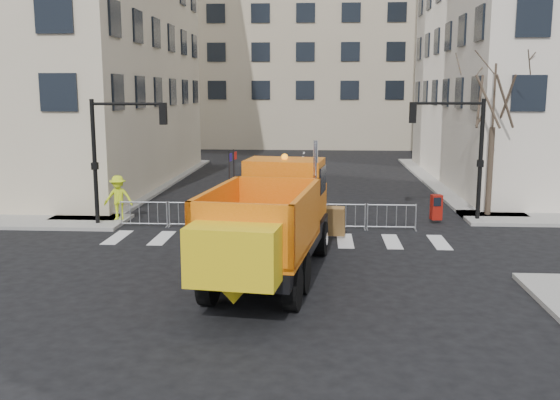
# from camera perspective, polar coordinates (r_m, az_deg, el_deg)

# --- Properties ---
(ground) EXTENTS (120.00, 120.00, 0.00)m
(ground) POSITION_cam_1_polar(r_m,az_deg,el_deg) (19.05, -0.97, -7.56)
(ground) COLOR black
(ground) RESTS_ON ground
(sidewalk_back) EXTENTS (64.00, 5.00, 0.15)m
(sidewalk_back) POSITION_cam_1_polar(r_m,az_deg,el_deg) (27.24, 0.47, -2.03)
(sidewalk_back) COLOR gray
(sidewalk_back) RESTS_ON ground
(building_far) EXTENTS (30.00, 18.00, 24.00)m
(building_far) POSITION_cam_1_polar(r_m,az_deg,el_deg) (70.40, 2.53, 15.05)
(building_far) COLOR tan
(building_far) RESTS_ON ground
(traffic_light_left) EXTENTS (0.18, 0.18, 5.40)m
(traffic_light_left) POSITION_cam_1_polar(r_m,az_deg,el_deg) (27.47, -16.58, 3.20)
(traffic_light_left) COLOR black
(traffic_light_left) RESTS_ON ground
(traffic_light_right) EXTENTS (0.18, 0.18, 5.40)m
(traffic_light_right) POSITION_cam_1_polar(r_m,az_deg,el_deg) (28.65, 17.85, 3.40)
(traffic_light_right) COLOR black
(traffic_light_right) RESTS_ON ground
(crowd_barriers) EXTENTS (12.60, 0.60, 1.10)m
(crowd_barriers) POSITION_cam_1_polar(r_m,az_deg,el_deg) (26.32, -1.27, -1.40)
(crowd_barriers) COLOR #9EA0A5
(crowd_barriers) RESTS_ON ground
(street_tree) EXTENTS (3.00, 3.00, 7.50)m
(street_tree) POSITION_cam_1_polar(r_m,az_deg,el_deg) (29.70, 18.81, 5.60)
(street_tree) COLOR #382B21
(street_tree) RESTS_ON ground
(plow_truck) EXTENTS (4.37, 11.06, 4.18)m
(plow_truck) POSITION_cam_1_polar(r_m,az_deg,el_deg) (18.93, -0.89, -1.85)
(plow_truck) COLOR black
(plow_truck) RESTS_ON ground
(cop_a) EXTENTS (0.77, 0.58, 1.93)m
(cop_a) POSITION_cam_1_polar(r_m,az_deg,el_deg) (24.35, 3.67, -1.36)
(cop_a) COLOR black
(cop_a) RESTS_ON ground
(cop_b) EXTENTS (1.00, 0.79, 2.02)m
(cop_b) POSITION_cam_1_polar(r_m,az_deg,el_deg) (24.80, 1.31, -1.03)
(cop_b) COLOR black
(cop_b) RESTS_ON ground
(cop_c) EXTENTS (0.91, 1.02, 1.66)m
(cop_c) POSITION_cam_1_polar(r_m,az_deg,el_deg) (24.07, 1.39, -1.80)
(cop_c) COLOR black
(cop_c) RESTS_ON ground
(worker) EXTENTS (1.29, 0.78, 1.95)m
(worker) POSITION_cam_1_polar(r_m,az_deg,el_deg) (28.18, -14.57, 0.22)
(worker) COLOR #DBF71D
(worker) RESTS_ON sidewalk_back
(newspaper_box) EXTENTS (0.51, 0.46, 1.10)m
(newspaper_box) POSITION_cam_1_polar(r_m,az_deg,el_deg) (28.16, 14.09, -0.64)
(newspaper_box) COLOR maroon
(newspaper_box) RESTS_ON sidewalk_back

